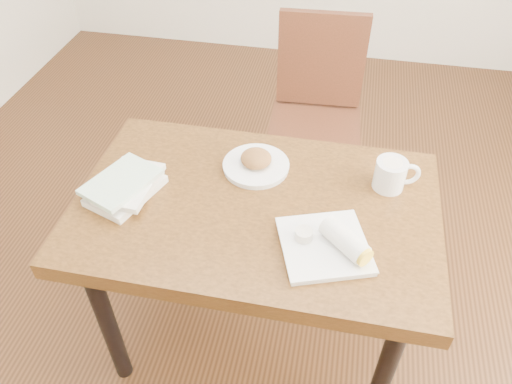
% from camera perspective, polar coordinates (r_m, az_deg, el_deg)
% --- Properties ---
extents(ground, '(4.00, 5.00, 0.01)m').
position_cam_1_polar(ground, '(2.16, 0.00, -15.83)').
color(ground, '#472814').
rests_on(ground, ground).
extents(table, '(1.14, 0.73, 0.75)m').
position_cam_1_polar(table, '(1.63, 0.00, -3.66)').
color(table, brown).
rests_on(table, ground).
extents(chair_far, '(0.44, 0.44, 0.95)m').
position_cam_1_polar(chair_far, '(2.39, 6.95, 9.70)').
color(chair_far, '#4C2215').
rests_on(chair_far, ground).
extents(plate_scone, '(0.23, 0.23, 0.07)m').
position_cam_1_polar(plate_scone, '(1.68, 0.01, 3.32)').
color(plate_scone, white).
rests_on(plate_scone, table).
extents(coffee_mug, '(0.15, 0.10, 0.10)m').
position_cam_1_polar(coffee_mug, '(1.65, 15.24, 2.00)').
color(coffee_mug, white).
rests_on(coffee_mug, table).
extents(plate_burrito, '(0.31, 0.31, 0.08)m').
position_cam_1_polar(plate_burrito, '(1.43, 8.51, -5.88)').
color(plate_burrito, white).
rests_on(plate_burrito, table).
extents(book_stack, '(0.24, 0.28, 0.06)m').
position_cam_1_polar(book_stack, '(1.63, -14.66, 0.66)').
color(book_stack, white).
rests_on(book_stack, table).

